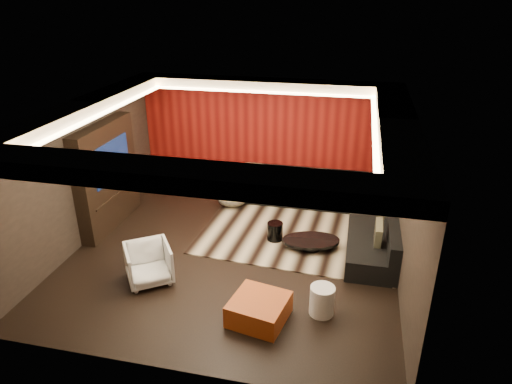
% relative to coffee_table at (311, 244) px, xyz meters
% --- Properties ---
extents(floor, '(6.00, 6.00, 0.02)m').
position_rel_coffee_table_xyz_m(floor, '(-1.42, -0.48, -0.12)').
color(floor, black).
rests_on(floor, ground).
extents(ceiling, '(6.00, 6.00, 0.02)m').
position_rel_coffee_table_xyz_m(ceiling, '(-1.42, -0.48, 2.70)').
color(ceiling, silver).
rests_on(ceiling, ground).
extents(wall_back, '(6.00, 0.02, 2.80)m').
position_rel_coffee_table_xyz_m(wall_back, '(-1.42, 2.53, 1.29)').
color(wall_back, black).
rests_on(wall_back, ground).
extents(wall_left, '(0.02, 6.00, 2.80)m').
position_rel_coffee_table_xyz_m(wall_left, '(-4.43, -0.48, 1.29)').
color(wall_left, black).
rests_on(wall_left, ground).
extents(wall_right, '(0.02, 6.00, 2.80)m').
position_rel_coffee_table_xyz_m(wall_right, '(1.59, -0.48, 1.29)').
color(wall_right, black).
rests_on(wall_right, ground).
extents(red_feature_wall, '(5.98, 0.05, 2.78)m').
position_rel_coffee_table_xyz_m(red_feature_wall, '(-1.42, 2.49, 1.29)').
color(red_feature_wall, '#6B0C0A').
rests_on(red_feature_wall, ground).
extents(soffit_back, '(6.00, 0.60, 0.22)m').
position_rel_coffee_table_xyz_m(soffit_back, '(-1.42, 2.22, 2.58)').
color(soffit_back, silver).
rests_on(soffit_back, ground).
extents(soffit_front, '(6.00, 0.60, 0.22)m').
position_rel_coffee_table_xyz_m(soffit_front, '(-1.42, -3.18, 2.58)').
color(soffit_front, silver).
rests_on(soffit_front, ground).
extents(soffit_left, '(0.60, 4.80, 0.22)m').
position_rel_coffee_table_xyz_m(soffit_left, '(-4.12, -0.48, 2.58)').
color(soffit_left, silver).
rests_on(soffit_left, ground).
extents(soffit_right, '(0.60, 4.80, 0.22)m').
position_rel_coffee_table_xyz_m(soffit_right, '(1.28, -0.48, 2.58)').
color(soffit_right, silver).
rests_on(soffit_right, ground).
extents(cove_back, '(4.80, 0.08, 0.04)m').
position_rel_coffee_table_xyz_m(cove_back, '(-1.42, 1.88, 2.49)').
color(cove_back, '#FFD899').
rests_on(cove_back, ground).
extents(cove_front, '(4.80, 0.08, 0.04)m').
position_rel_coffee_table_xyz_m(cove_front, '(-1.42, -2.84, 2.49)').
color(cove_front, '#FFD899').
rests_on(cove_front, ground).
extents(cove_left, '(0.08, 4.80, 0.04)m').
position_rel_coffee_table_xyz_m(cove_left, '(-3.78, -0.48, 2.49)').
color(cove_left, '#FFD899').
rests_on(cove_left, ground).
extents(cove_right, '(0.08, 4.80, 0.04)m').
position_rel_coffee_table_xyz_m(cove_right, '(0.94, -0.48, 2.49)').
color(cove_right, '#FFD899').
rests_on(cove_right, ground).
extents(tv_surround, '(0.30, 2.00, 2.20)m').
position_rel_coffee_table_xyz_m(tv_surround, '(-4.27, 0.12, 0.99)').
color(tv_surround, black).
rests_on(tv_surround, ground).
extents(tv_screen, '(0.04, 1.30, 0.80)m').
position_rel_coffee_table_xyz_m(tv_screen, '(-4.11, 0.12, 1.34)').
color(tv_screen, black).
rests_on(tv_screen, ground).
extents(tv_shelf, '(0.04, 1.60, 0.04)m').
position_rel_coffee_table_xyz_m(tv_shelf, '(-4.11, 0.12, 0.59)').
color(tv_shelf, black).
rests_on(tv_shelf, ground).
extents(rug, '(4.19, 3.26, 0.02)m').
position_rel_coffee_table_xyz_m(rug, '(-0.26, 0.64, -0.10)').
color(rug, '#BDAB8A').
rests_on(rug, floor).
extents(coffee_table, '(1.33, 1.33, 0.19)m').
position_rel_coffee_table_xyz_m(coffee_table, '(0.00, 0.00, 0.00)').
color(coffee_table, black).
rests_on(coffee_table, rug).
extents(drum_stool, '(0.39, 0.39, 0.37)m').
position_rel_coffee_table_xyz_m(drum_stool, '(-0.74, 0.17, 0.09)').
color(drum_stool, black).
rests_on(drum_stool, rug).
extents(striped_pouf, '(0.94, 0.94, 0.39)m').
position_rel_coffee_table_xyz_m(striped_pouf, '(-1.99, 1.52, 0.10)').
color(striped_pouf, beige).
rests_on(striped_pouf, rug).
extents(white_side_table, '(0.46, 0.46, 0.48)m').
position_rel_coffee_table_xyz_m(white_side_table, '(0.38, -1.88, 0.13)').
color(white_side_table, white).
rests_on(white_side_table, floor).
extents(orange_ottoman, '(0.95, 0.95, 0.36)m').
position_rel_coffee_table_xyz_m(orange_ottoman, '(-0.54, -2.23, 0.07)').
color(orange_ottoman, '#AE3516').
rests_on(orange_ottoman, floor).
extents(armchair, '(1.03, 1.03, 0.68)m').
position_rel_coffee_table_xyz_m(armchair, '(-2.60, -1.66, 0.23)').
color(armchair, silver).
rests_on(armchair, floor).
extents(sectional_sofa, '(3.65, 3.50, 0.75)m').
position_rel_coffee_table_xyz_m(sectional_sofa, '(0.32, 1.38, 0.15)').
color(sectional_sofa, black).
rests_on(sectional_sofa, floor).
extents(throw_pillows, '(3.32, 2.78, 0.50)m').
position_rel_coffee_table_xyz_m(throw_pillows, '(0.38, 1.39, 0.51)').
color(throw_pillows, tan).
rests_on(throw_pillows, sectional_sofa).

